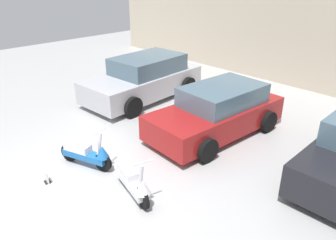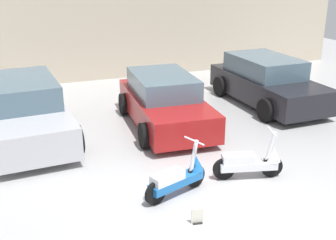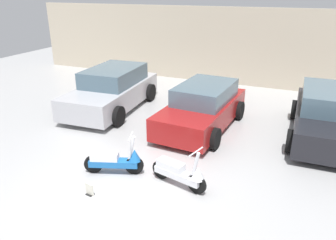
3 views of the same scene
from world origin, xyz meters
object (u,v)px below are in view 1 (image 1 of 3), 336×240
object	(u,v)px
car_rear_left	(144,79)
car_rear_center	(218,112)
placard_near_left_scooter	(47,178)
scooter_front_left	(87,153)
scooter_front_right	(133,181)

from	to	relation	value
car_rear_left	car_rear_center	bearing A→B (deg)	80.72
car_rear_left	placard_near_left_scooter	bearing A→B (deg)	23.08
scooter_front_left	placard_near_left_scooter	size ratio (longest dim) A/B	5.11
car_rear_center	placard_near_left_scooter	world-z (taller)	car_rear_center
scooter_front_left	car_rear_center	distance (m)	3.57
car_rear_left	placard_near_left_scooter	xyz separation A→B (m)	(2.38, -4.72, -0.57)
scooter_front_right	car_rear_left	xyz separation A→B (m)	(-4.01, 3.67, 0.34)
placard_near_left_scooter	scooter_front_left	bearing A→B (deg)	86.21
car_rear_center	scooter_front_right	bearing A→B (deg)	13.53
scooter_front_right	placard_near_left_scooter	size ratio (longest dim) A/B	5.26
scooter_front_right	scooter_front_left	bearing A→B (deg)	-162.87
scooter_front_left	placard_near_left_scooter	xyz separation A→B (m)	(-0.06, -0.96, -0.23)
car_rear_left	placard_near_left_scooter	world-z (taller)	car_rear_left
car_rear_left	car_rear_center	world-z (taller)	car_rear_left
scooter_front_left	car_rear_center	world-z (taller)	car_rear_center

